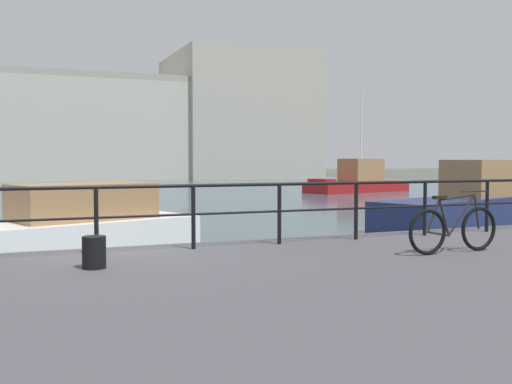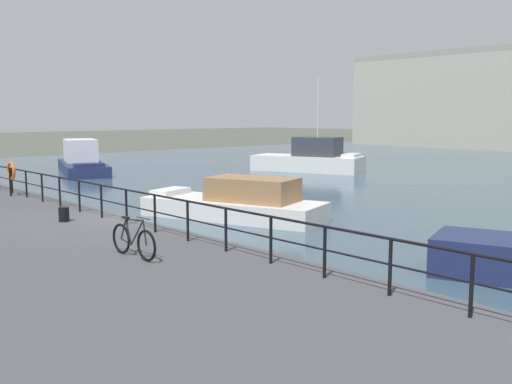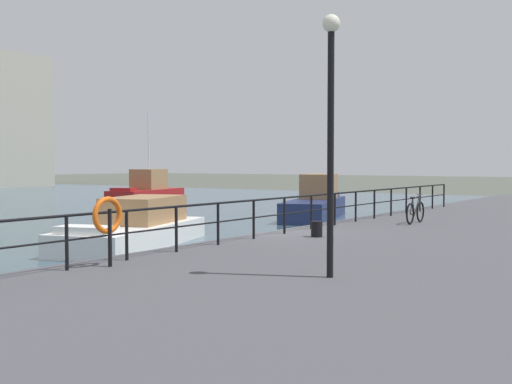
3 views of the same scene
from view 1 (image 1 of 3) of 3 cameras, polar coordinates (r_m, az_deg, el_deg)
The scene contains 9 objects.
ground_plane at distance 10.48m, azimuth -13.84°, elevation -9.33°, with size 240.00×240.00×0.00m, color #4C5147.
water_basin at distance 40.42m, azimuth -20.16°, elevation -0.26°, with size 80.00×60.00×0.01m, color #385160.
harbor_building at distance 72.42m, azimuth -15.58°, elevation 6.04°, with size 67.79×16.29×15.42m.
moored_green_narrowboat at distance 15.35m, azimuth -18.55°, elevation -3.09°, with size 7.63×4.70×1.64m.
moored_cabin_cruiser at distance 42.02m, azimuth 9.81°, elevation 1.10°, with size 8.41×4.41×6.92m.
moored_red_daysailer at distance 21.10m, azimuth 19.72°, elevation -0.98°, with size 7.83×4.42×2.24m.
quay_railing at distance 9.80m, azimuth -6.06°, elevation -1.23°, with size 25.05×0.07×1.08m.
parked_bicycle at distance 9.89m, azimuth 18.51°, elevation -3.35°, with size 1.77×0.13×0.98m.
mooring_bollard at distance 8.36m, azimuth -15.34°, elevation -5.63°, with size 0.32×0.32×0.44m, color black.
Camera 1 is at (-1.48, -10.13, 2.24)m, focal length 41.49 mm.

